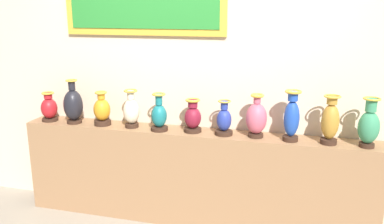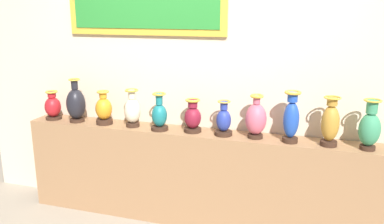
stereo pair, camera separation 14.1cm
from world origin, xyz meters
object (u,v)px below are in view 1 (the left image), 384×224
(vase_amber, at_px, (102,110))
(vase_burgundy, at_px, (193,117))
(vase_cobalt, at_px, (224,121))
(vase_teal, at_px, (159,116))
(vase_ivory, at_px, (131,111))
(vase_onyx, at_px, (73,105))
(vase_ochre, at_px, (330,122))
(vase_crimson, at_px, (49,108))
(vase_sapphire, at_px, (292,117))
(vase_jade, at_px, (369,126))
(vase_rose, at_px, (256,118))

(vase_amber, height_order, vase_burgundy, vase_amber)
(vase_amber, distance_m, vase_cobalt, 1.15)
(vase_teal, bearing_deg, vase_ivory, 174.63)
(vase_onyx, distance_m, vase_ochre, 2.30)
(vase_amber, relative_size, vase_cobalt, 1.05)
(vase_onyx, xyz_separation_m, vase_burgundy, (1.16, 0.03, -0.04))
(vase_ivory, bearing_deg, vase_cobalt, -0.05)
(vase_crimson, xyz_separation_m, vase_amber, (0.56, 0.00, 0.01))
(vase_sapphire, bearing_deg, vase_amber, 179.39)
(vase_ivory, xyz_separation_m, vase_ochre, (1.71, -0.01, 0.03))
(vase_crimson, bearing_deg, vase_sapphire, -0.39)
(vase_sapphire, bearing_deg, vase_cobalt, 178.09)
(vase_crimson, height_order, vase_teal, vase_teal)
(vase_crimson, xyz_separation_m, vase_ochre, (2.57, -0.01, 0.06))
(vase_amber, bearing_deg, vase_ivory, 0.24)
(vase_teal, xyz_separation_m, vase_jade, (1.72, 0.00, 0.04))
(vase_teal, xyz_separation_m, vase_cobalt, (0.58, 0.03, -0.01))
(vase_amber, xyz_separation_m, vase_teal, (0.57, -0.02, -0.00))
(vase_cobalt, bearing_deg, vase_jade, -1.08)
(vase_onyx, bearing_deg, vase_ivory, 1.40)
(vase_crimson, relative_size, vase_onyx, 0.68)
(vase_teal, bearing_deg, vase_jade, 0.12)
(vase_burgundy, distance_m, vase_ochre, 1.14)
(vase_teal, bearing_deg, vase_burgundy, 7.09)
(vase_sapphire, bearing_deg, vase_burgundy, 177.91)
(vase_ivory, distance_m, vase_rose, 1.13)
(vase_cobalt, height_order, vase_ochre, vase_ochre)
(vase_crimson, xyz_separation_m, vase_burgundy, (1.43, 0.02, 0.01))
(vase_jade, bearing_deg, vase_ivory, 179.36)
(vase_crimson, xyz_separation_m, vase_jade, (2.85, -0.02, 0.05))
(vase_sapphire, bearing_deg, vase_crimson, 179.61)
(vase_onyx, bearing_deg, vase_teal, -0.78)
(vase_cobalt, distance_m, vase_sapphire, 0.57)
(vase_ivory, distance_m, vase_burgundy, 0.58)
(vase_amber, bearing_deg, vase_rose, 0.32)
(vase_ivory, bearing_deg, vase_rose, 0.34)
(vase_burgundy, distance_m, vase_jade, 1.43)
(vase_crimson, xyz_separation_m, vase_teal, (1.13, -0.02, 0.01))
(vase_crimson, height_order, vase_amber, vase_amber)
(vase_crimson, distance_m, vase_burgundy, 1.43)
(vase_crimson, relative_size, vase_amber, 0.89)
(vase_onyx, xyz_separation_m, vase_sapphire, (2.00, -0.01, 0.02))
(vase_burgundy, distance_m, vase_sapphire, 0.84)
(vase_crimson, relative_size, vase_teal, 0.83)
(vase_amber, height_order, vase_sapphire, vase_sapphire)
(vase_sapphire, bearing_deg, vase_ivory, 179.21)
(vase_amber, relative_size, vase_jade, 0.80)
(vase_sapphire, xyz_separation_m, vase_jade, (0.58, -0.00, -0.02))
(vase_ochre, bearing_deg, vase_ivory, 179.51)
(vase_amber, xyz_separation_m, vase_cobalt, (1.15, 0.00, -0.02))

